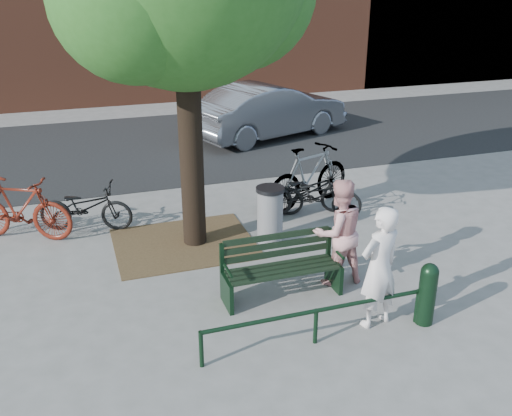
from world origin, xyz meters
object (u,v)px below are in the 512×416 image
object	(u,v)px
litter_bin	(270,214)
bicycle_c	(318,195)
person_left	(379,267)
person_right	(338,232)
parked_car	(269,111)
bollard	(427,292)
park_bench	(280,265)

from	to	relation	value
litter_bin	bicycle_c	world-z (taller)	litter_bin
person_left	person_right	bearing A→B (deg)	-104.13
bicycle_c	litter_bin	bearing A→B (deg)	149.23
bicycle_c	parked_car	distance (m)	5.94
bicycle_c	bollard	bearing A→B (deg)	-153.16
litter_bin	parked_car	size ratio (longest dim) A/B	0.22
bicycle_c	park_bench	bearing A→B (deg)	173.95
person_right	litter_bin	distance (m)	1.77
person_left	bollard	xyz separation A→B (m)	(0.65, -0.20, -0.38)
person_left	litter_bin	world-z (taller)	person_left
person_right	litter_bin	bearing A→B (deg)	-77.39
bicycle_c	parked_car	world-z (taller)	parked_car
bollard	parked_car	size ratio (longest dim) A/B	0.19
person_right	person_left	bearing A→B (deg)	86.69
litter_bin	bicycle_c	distance (m)	1.46
person_left	bicycle_c	bearing A→B (deg)	-116.25
bollard	litter_bin	bearing A→B (deg)	110.14
park_bench	litter_bin	distance (m)	1.81
park_bench	bollard	distance (m)	2.08
park_bench	parked_car	distance (m)	8.78
park_bench	person_right	bearing A→B (deg)	4.28
litter_bin	bicycle_c	size ratio (longest dim) A/B	0.60
person_right	park_bench	bearing A→B (deg)	0.97
person_right	litter_bin	size ratio (longest dim) A/B	1.65
person_left	bicycle_c	world-z (taller)	person_left
person_right	bicycle_c	distance (m)	2.57
person_left	litter_bin	bearing A→B (deg)	-94.69
park_bench	parked_car	size ratio (longest dim) A/B	0.37
person_left	bicycle_c	xyz separation A→B (m)	(0.78, 3.61, -0.41)
park_bench	parked_car	xyz separation A→B (m)	(2.83, 8.31, 0.30)
litter_bin	park_bench	bearing A→B (deg)	-105.12
person_right	bollard	size ratio (longest dim) A/B	1.86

